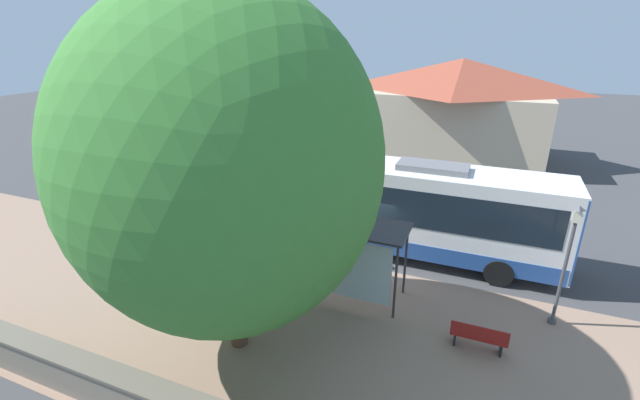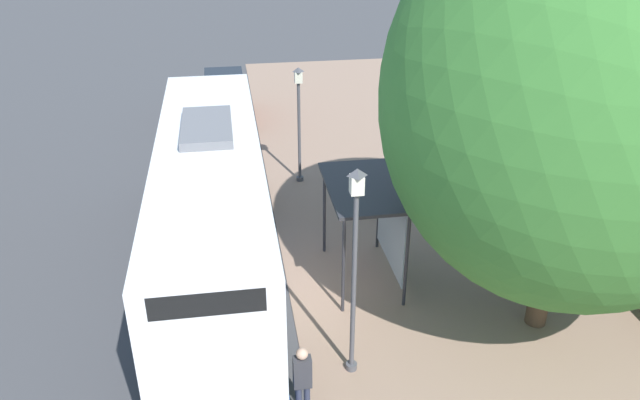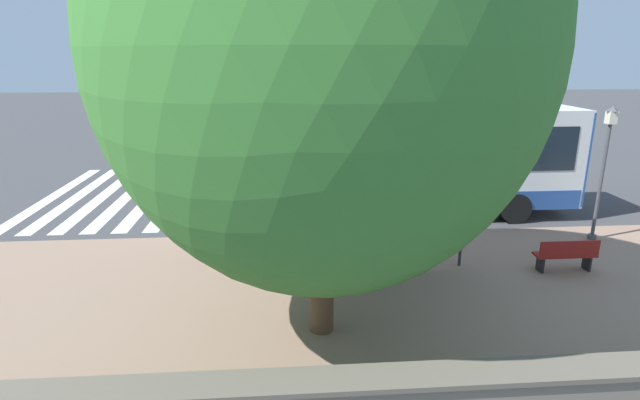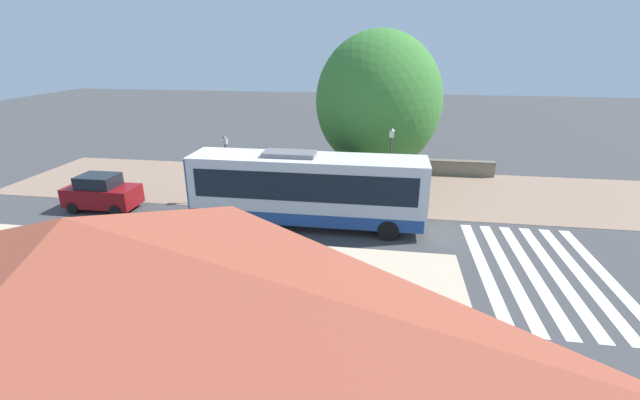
{
  "view_description": "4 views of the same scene",
  "coord_description": "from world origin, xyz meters",
  "px_view_note": "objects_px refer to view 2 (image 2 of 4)",
  "views": [
    {
      "loc": [
        -13.87,
        -4.12,
        8.4
      ],
      "look_at": [
        0.51,
        1.76,
        2.26
      ],
      "focal_mm": 24.0,
      "sensor_mm": 36.0,
      "label": 1
    },
    {
      "loc": [
        1.21,
        12.46,
        9.19
      ],
      "look_at": [
        -0.82,
        -0.47,
        2.42
      ],
      "focal_mm": 35.0,
      "sensor_mm": 36.0,
      "label": 2
    },
    {
      "loc": [
        -14.36,
        2.51,
        5.34
      ],
      "look_at": [
        0.25,
        1.4,
        1.01
      ],
      "focal_mm": 28.0,
      "sensor_mm": 36.0,
      "label": 3
    },
    {
      "loc": [
        21.64,
        2.3,
        8.85
      ],
      "look_at": [
        0.21,
        -0.98,
        0.85
      ],
      "focal_mm": 24.0,
      "sensor_mm": 36.0,
      "label": 4
    }
  ],
  "objects_px": {
    "bus": "(212,206)",
    "street_lamp_far": "(299,116)",
    "bus_shelter": "(371,201)",
    "street_lamp_near": "(355,259)",
    "parked_car_behind_bus": "(225,98)",
    "pedestrian": "(303,378)",
    "bench": "(376,191)",
    "shade_tree": "(579,99)"
  },
  "relations": [
    {
      "from": "bus",
      "to": "street_lamp_far",
      "type": "xyz_separation_m",
      "value": [
        -2.82,
        -5.22,
        0.36
      ]
    },
    {
      "from": "bus_shelter",
      "to": "street_lamp_near",
      "type": "distance_m",
      "value": 3.56
    },
    {
      "from": "bus_shelter",
      "to": "parked_car_behind_bus",
      "type": "xyz_separation_m",
      "value": [
        3.34,
        -12.49,
        -1.22
      ]
    },
    {
      "from": "parked_car_behind_bus",
      "to": "pedestrian",
      "type": "bearing_deg",
      "value": 93.58
    },
    {
      "from": "pedestrian",
      "to": "street_lamp_near",
      "type": "xyz_separation_m",
      "value": [
        -1.17,
        -1.13,
        1.76
      ]
    },
    {
      "from": "parked_car_behind_bus",
      "to": "bus_shelter",
      "type": "bearing_deg",
      "value": 104.96
    },
    {
      "from": "bus_shelter",
      "to": "street_lamp_far",
      "type": "distance_m",
      "value": 6.05
    },
    {
      "from": "bench",
      "to": "shade_tree",
      "type": "relative_size",
      "value": 0.16
    },
    {
      "from": "bus",
      "to": "bus_shelter",
      "type": "distance_m",
      "value": 3.9
    },
    {
      "from": "bench",
      "to": "shade_tree",
      "type": "bearing_deg",
      "value": 109.85
    },
    {
      "from": "bus_shelter",
      "to": "street_lamp_far",
      "type": "xyz_separation_m",
      "value": [
        1.0,
        -5.96,
        0.16
      ]
    },
    {
      "from": "bus",
      "to": "street_lamp_near",
      "type": "xyz_separation_m",
      "value": [
        -2.72,
        4.07,
        0.75
      ]
    },
    {
      "from": "street_lamp_far",
      "to": "shade_tree",
      "type": "bearing_deg",
      "value": 117.73
    },
    {
      "from": "bench",
      "to": "shade_tree",
      "type": "distance_m",
      "value": 8.37
    },
    {
      "from": "pedestrian",
      "to": "street_lamp_far",
      "type": "distance_m",
      "value": 10.59
    },
    {
      "from": "street_lamp_near",
      "to": "bus",
      "type": "bearing_deg",
      "value": -56.24
    },
    {
      "from": "street_lamp_far",
      "to": "shade_tree",
      "type": "height_order",
      "value": "shade_tree"
    },
    {
      "from": "street_lamp_near",
      "to": "pedestrian",
      "type": "bearing_deg",
      "value": 43.92
    },
    {
      "from": "bench",
      "to": "street_lamp_far",
      "type": "height_order",
      "value": "street_lamp_far"
    },
    {
      "from": "street_lamp_near",
      "to": "parked_car_behind_bus",
      "type": "distance_m",
      "value": 16.08
    },
    {
      "from": "pedestrian",
      "to": "street_lamp_near",
      "type": "height_order",
      "value": "street_lamp_near"
    },
    {
      "from": "bus",
      "to": "pedestrian",
      "type": "bearing_deg",
      "value": 106.6
    },
    {
      "from": "pedestrian",
      "to": "parked_car_behind_bus",
      "type": "bearing_deg",
      "value": -86.42
    },
    {
      "from": "bus",
      "to": "bus_shelter",
      "type": "relative_size",
      "value": 3.87
    },
    {
      "from": "street_lamp_near",
      "to": "shade_tree",
      "type": "relative_size",
      "value": 0.48
    },
    {
      "from": "bus_shelter",
      "to": "parked_car_behind_bus",
      "type": "bearing_deg",
      "value": -75.04
    },
    {
      "from": "bench",
      "to": "parked_car_behind_bus",
      "type": "distance_m",
      "value": 9.71
    },
    {
      "from": "shade_tree",
      "to": "parked_car_behind_bus",
      "type": "relative_size",
      "value": 2.47
    },
    {
      "from": "bus",
      "to": "street_lamp_near",
      "type": "distance_m",
      "value": 4.95
    },
    {
      "from": "bus",
      "to": "parked_car_behind_bus",
      "type": "relative_size",
      "value": 2.98
    },
    {
      "from": "bus_shelter",
      "to": "pedestrian",
      "type": "height_order",
      "value": "bus_shelter"
    },
    {
      "from": "pedestrian",
      "to": "street_lamp_far",
      "type": "xyz_separation_m",
      "value": [
        -1.27,
        -10.42,
        1.37
      ]
    },
    {
      "from": "pedestrian",
      "to": "street_lamp_far",
      "type": "bearing_deg",
      "value": -96.96
    },
    {
      "from": "bench",
      "to": "street_lamp_far",
      "type": "bearing_deg",
      "value": -44.14
    },
    {
      "from": "bench",
      "to": "bus",
      "type": "bearing_deg",
      "value": 32.45
    },
    {
      "from": "bus_shelter",
      "to": "bus",
      "type": "bearing_deg",
      "value": -10.9
    },
    {
      "from": "bench",
      "to": "street_lamp_far",
      "type": "distance_m",
      "value": 3.52
    },
    {
      "from": "pedestrian",
      "to": "street_lamp_far",
      "type": "relative_size",
      "value": 0.42
    },
    {
      "from": "bus",
      "to": "bus_shelter",
      "type": "bearing_deg",
      "value": 169.1
    },
    {
      "from": "pedestrian",
      "to": "street_lamp_far",
      "type": "height_order",
      "value": "street_lamp_far"
    },
    {
      "from": "bench",
      "to": "bus_shelter",
      "type": "bearing_deg",
      "value": 73.79
    },
    {
      "from": "bus_shelter",
      "to": "pedestrian",
      "type": "distance_m",
      "value": 5.15
    }
  ]
}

